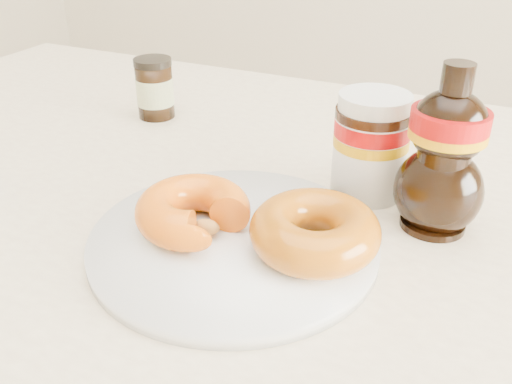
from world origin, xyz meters
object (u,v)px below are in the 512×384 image
at_px(plate, 234,241).
at_px(syrup_bottle, 445,150).
at_px(donut_whole, 315,231).
at_px(nutella_jar, 371,141).
at_px(dining_table, 255,279).
at_px(donut_bitten, 193,211).
at_px(dark_jar, 155,89).

xyz_separation_m(plate, syrup_bottle, (0.16, 0.12, 0.08)).
bearing_deg(plate, donut_whole, 6.52).
relative_size(donut_whole, nutella_jar, 1.03).
xyz_separation_m(dining_table, donut_whole, (0.08, -0.05, 0.12)).
distance_m(donut_bitten, syrup_bottle, 0.24).
relative_size(syrup_bottle, dark_jar, 1.94).
relative_size(donut_bitten, dark_jar, 1.27).
bearing_deg(dining_table, donut_bitten, -116.43).
height_order(donut_bitten, dark_jar, dark_jar).
height_order(plate, donut_bitten, donut_bitten).
bearing_deg(dark_jar, plate, -44.96).
bearing_deg(donut_whole, plate, -173.48).
distance_m(donut_bitten, donut_whole, 0.12).
bearing_deg(plate, donut_bitten, -174.52).
distance_m(donut_whole, dark_jar, 0.41).
bearing_deg(donut_bitten, nutella_jar, 36.42).
bearing_deg(dining_table, syrup_bottle, 17.94).
xyz_separation_m(plate, donut_bitten, (-0.04, -0.00, 0.03)).
relative_size(nutella_jar, dark_jar, 1.32).
xyz_separation_m(donut_bitten, dark_jar, (-0.22, 0.26, 0.01)).
relative_size(plate, donut_whole, 2.33).
bearing_deg(donut_bitten, dining_table, 47.28).
bearing_deg(donut_bitten, dark_jar, 113.42).
xyz_separation_m(donut_bitten, syrup_bottle, (0.20, 0.12, 0.05)).
distance_m(donut_whole, nutella_jar, 0.15).
height_order(donut_bitten, nutella_jar, nutella_jar).
distance_m(nutella_jar, syrup_bottle, 0.09).
distance_m(donut_bitten, dark_jar, 0.34).
xyz_separation_m(syrup_bottle, dark_jar, (-0.42, 0.14, -0.04)).
bearing_deg(donut_bitten, syrup_bottle, 14.61).
distance_m(donut_whole, syrup_bottle, 0.15).
relative_size(plate, nutella_jar, 2.39).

